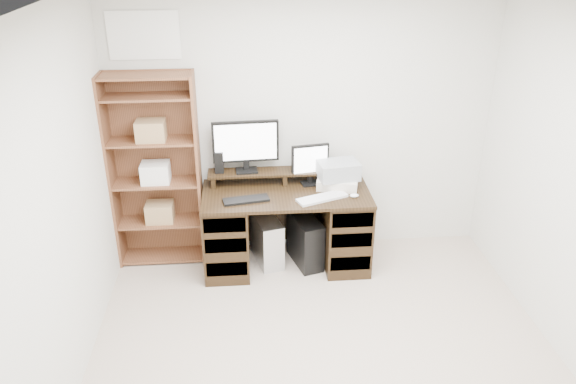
{
  "coord_description": "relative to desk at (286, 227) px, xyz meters",
  "views": [
    {
      "loc": [
        -0.54,
        -2.88,
        2.92
      ],
      "look_at": [
        -0.19,
        1.43,
        0.85
      ],
      "focal_mm": 35.0,
      "sensor_mm": 36.0,
      "label": 1
    }
  ],
  "objects": [
    {
      "name": "tower_silver",
      "position": [
        -0.18,
        0.06,
        -0.16
      ],
      "size": [
        0.31,
        0.49,
        0.45
      ],
      "primitive_type": "cube",
      "rotation": [
        0.0,
        0.0,
        0.25
      ],
      "color": "silver",
      "rests_on": "ground"
    },
    {
      "name": "riser_shelf",
      "position": [
        0.0,
        0.21,
        0.45
      ],
      "size": [
        1.4,
        0.22,
        0.12
      ],
      "color": "black",
      "rests_on": "desk"
    },
    {
      "name": "monitor_wide",
      "position": [
        -0.35,
        0.23,
        0.75
      ],
      "size": [
        0.6,
        0.16,
        0.47
      ],
      "rotation": [
        0.0,
        0.0,
        0.06
      ],
      "color": "black",
      "rests_on": "riser_shelf"
    },
    {
      "name": "basket",
      "position": [
        0.48,
        0.07,
        0.53
      ],
      "size": [
        0.39,
        0.31,
        0.15
      ],
      "primitive_type": "cube",
      "rotation": [
        0.0,
        0.0,
        0.15
      ],
      "color": "gray",
      "rests_on": "printer"
    },
    {
      "name": "printer",
      "position": [
        0.48,
        0.07,
        0.41
      ],
      "size": [
        0.42,
        0.35,
        0.09
      ],
      "primitive_type": "cube",
      "rotation": [
        0.0,
        0.0,
        -0.24
      ],
      "color": "beige",
      "rests_on": "desk"
    },
    {
      "name": "speaker",
      "position": [
        -0.59,
        0.22,
        0.58
      ],
      "size": [
        0.08,
        0.08,
        0.2
      ],
      "primitive_type": "cube",
      "rotation": [
        0.0,
        0.0,
        -0.03
      ],
      "color": "black",
      "rests_on": "riser_shelf"
    },
    {
      "name": "room",
      "position": [
        0.18,
        -1.64,
        0.86
      ],
      "size": [
        3.54,
        4.04,
        2.54
      ],
      "color": "#B8A593",
      "rests_on": "ground"
    },
    {
      "name": "monitor_small",
      "position": [
        0.23,
        0.16,
        0.57
      ],
      "size": [
        0.35,
        0.15,
        0.38
      ],
      "rotation": [
        0.0,
        0.0,
        0.17
      ],
      "color": "black",
      "rests_on": "desk"
    },
    {
      "name": "bookshelf",
      "position": [
        -1.16,
        0.21,
        0.53
      ],
      "size": [
        0.8,
        0.3,
        1.8
      ],
      "color": "brown",
      "rests_on": "ground"
    },
    {
      "name": "keyboard_black",
      "position": [
        -0.36,
        -0.15,
        0.37
      ],
      "size": [
        0.42,
        0.2,
        0.02
      ],
      "primitive_type": "cube",
      "rotation": [
        0.0,
        0.0,
        0.18
      ],
      "color": "black",
      "rests_on": "desk"
    },
    {
      "name": "keyboard_white",
      "position": [
        0.3,
        -0.17,
        0.37
      ],
      "size": [
        0.47,
        0.3,
        0.02
      ],
      "primitive_type": "cube",
      "rotation": [
        0.0,
        0.0,
        0.38
      ],
      "color": "silver",
      "rests_on": "desk"
    },
    {
      "name": "tower_black",
      "position": [
        0.18,
        0.0,
        -0.16
      ],
      "size": [
        0.32,
        0.5,
        0.47
      ],
      "rotation": [
        0.0,
        0.0,
        0.28
      ],
      "color": "black",
      "rests_on": "ground"
    },
    {
      "name": "mouse",
      "position": [
        0.59,
        -0.16,
        0.38
      ],
      "size": [
        0.09,
        0.07,
        0.03
      ],
      "primitive_type": "ellipsoid",
      "rotation": [
        0.0,
        0.0,
        -0.24
      ],
      "color": "white",
      "rests_on": "desk"
    },
    {
      "name": "desk",
      "position": [
        0.0,
        0.0,
        0.0
      ],
      "size": [
        1.5,
        0.7,
        0.75
      ],
      "color": "black",
      "rests_on": "ground"
    }
  ]
}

